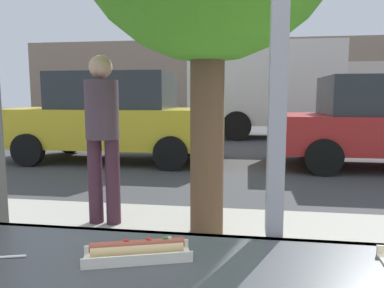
# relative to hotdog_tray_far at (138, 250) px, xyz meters

# --- Properties ---
(ground_plane) EXTENTS (60.00, 60.00, 0.00)m
(ground_plane) POSITION_rel_hotdog_tray_far_xyz_m (0.36, 8.16, -0.97)
(ground_plane) COLOR #424244
(sidewalk_strip) EXTENTS (16.00, 2.80, 0.12)m
(sidewalk_strip) POSITION_rel_hotdog_tray_far_xyz_m (0.36, 1.76, -0.91)
(sidewalk_strip) COLOR #B2ADA3
(sidewalk_strip) RESTS_ON ground
(building_facade_far) EXTENTS (28.00, 1.20, 4.70)m
(building_facade_far) POSITION_rel_hotdog_tray_far_xyz_m (0.36, 22.14, 1.38)
(building_facade_far) COLOR gray
(building_facade_far) RESTS_ON ground
(hotdog_tray_far) EXTENTS (0.29, 0.17, 0.05)m
(hotdog_tray_far) POSITION_rel_hotdog_tray_far_xyz_m (0.00, 0.00, 0.00)
(hotdog_tray_far) COLOR silver
(hotdog_tray_far) RESTS_ON window_counter
(parked_car_yellow) EXTENTS (4.58, 1.92, 1.84)m
(parked_car_yellow) POSITION_rel_hotdog_tray_far_xyz_m (-2.51, 6.58, -0.05)
(parked_car_yellow) COLOR gold
(parked_car_yellow) RESTS_ON ground
(box_truck) EXTENTS (6.45, 2.44, 3.01)m
(box_truck) POSITION_rel_hotdog_tray_far_xyz_m (1.47, 11.63, 0.66)
(box_truck) COLOR silver
(box_truck) RESTS_ON ground
(pedestrian) EXTENTS (0.32, 0.32, 1.63)m
(pedestrian) POSITION_rel_hotdog_tray_far_xyz_m (-1.10, 2.51, 0.08)
(pedestrian) COLOR #3D212E
(pedestrian) RESTS_ON sidewalk_strip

